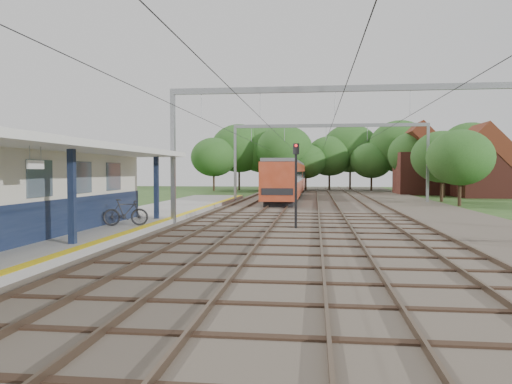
{
  "coord_description": "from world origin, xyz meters",
  "views": [
    {
      "loc": [
        2.26,
        -9.94,
        2.81
      ],
      "look_at": [
        -1.13,
        18.54,
        1.6
      ],
      "focal_mm": 35.0,
      "sensor_mm": 36.0,
      "label": 1
    }
  ],
  "objects": [
    {
      "name": "station_building",
      "position": [
        -8.88,
        7.0,
        2.04
      ],
      "size": [
        3.41,
        18.0,
        3.4
      ],
      "color": "beige",
      "rests_on": "platform"
    },
    {
      "name": "rail_tracks",
      "position": [
        1.5,
        30.0,
        0.18
      ],
      "size": [
        11.8,
        88.0,
        0.15
      ],
      "color": "brown",
      "rests_on": "ballast_bed"
    },
    {
      "name": "bicycle",
      "position": [
        -6.2,
        11.52,
        0.95
      ],
      "size": [
        2.07,
        1.07,
        1.2
      ],
      "primitive_type": "imported",
      "rotation": [
        0.0,
        0.0,
        1.84
      ],
      "color": "black",
      "rests_on": "platform"
    },
    {
      "name": "tree_band",
      "position": [
        3.84,
        57.12,
        4.92
      ],
      "size": [
        31.72,
        30.88,
        8.82
      ],
      "color": "#382619",
      "rests_on": "ground"
    },
    {
      "name": "ballast_bed",
      "position": [
        4.0,
        30.0,
        0.05
      ],
      "size": [
        18.0,
        90.0,
        0.1
      ],
      "primitive_type": "cube",
      "color": "#473D33",
      "rests_on": "ground"
    },
    {
      "name": "canopy",
      "position": [
        -7.77,
        6.0,
        3.64
      ],
      "size": [
        6.4,
        20.0,
        3.44
      ],
      "color": "#111C37",
      "rests_on": "platform"
    },
    {
      "name": "platform",
      "position": [
        -7.5,
        14.0,
        0.17
      ],
      "size": [
        5.0,
        52.0,
        0.35
      ],
      "primitive_type": "cube",
      "color": "gray",
      "rests_on": "ground"
    },
    {
      "name": "catenary_system",
      "position": [
        3.39,
        25.28,
        5.51
      ],
      "size": [
        17.22,
        88.0,
        7.0
      ],
      "color": "gray",
      "rests_on": "ground"
    },
    {
      "name": "yellow_stripe",
      "position": [
        -5.25,
        14.0,
        0.35
      ],
      "size": [
        0.45,
        52.0,
        0.01
      ],
      "primitive_type": "cube",
      "color": "yellow",
      "rests_on": "platform"
    },
    {
      "name": "ground",
      "position": [
        0.0,
        0.0,
        0.0
      ],
      "size": [
        160.0,
        160.0,
        0.0
      ],
      "primitive_type": "plane",
      "color": "#2D4C1E",
      "rests_on": "ground"
    },
    {
      "name": "signal_post",
      "position": [
        1.35,
        13.7,
        2.54
      ],
      "size": [
        0.3,
        0.27,
        4.11
      ],
      "rotation": [
        0.0,
        0.0,
        0.13
      ],
      "color": "black",
      "rests_on": "ground"
    },
    {
      "name": "house_far",
      "position": [
        16.0,
        52.0,
        3.23
      ],
      "size": [
        8.0,
        6.12,
        8.66
      ],
      "color": "brown",
      "rests_on": "ground"
    },
    {
      "name": "house_near",
      "position": [
        21.0,
        46.0,
        2.99
      ],
      "size": [
        7.0,
        6.12,
        7.89
      ],
      "color": "brown",
      "rests_on": "ground"
    },
    {
      "name": "train",
      "position": [
        -0.5,
        43.78,
        2.05
      ],
      "size": [
        2.79,
        34.72,
        3.67
      ],
      "color": "black",
      "rests_on": "ballast_bed"
    }
  ]
}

